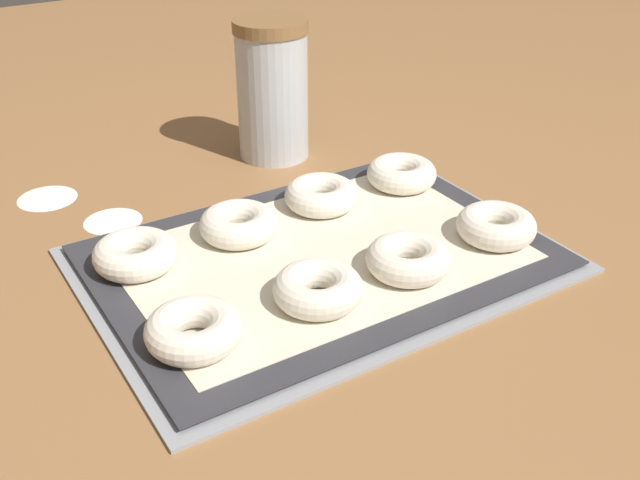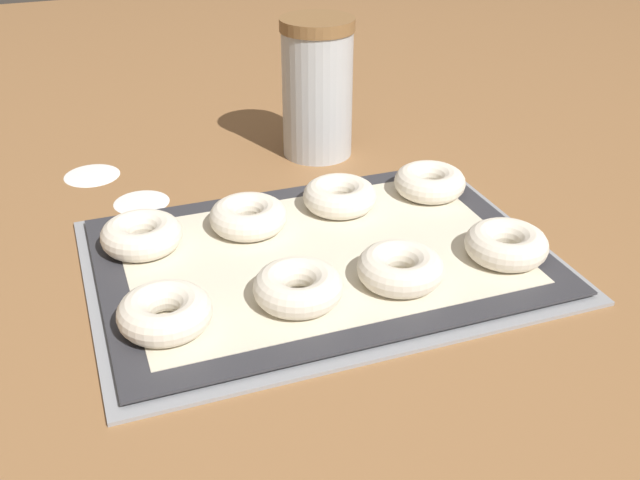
{
  "view_description": "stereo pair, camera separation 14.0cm",
  "coord_description": "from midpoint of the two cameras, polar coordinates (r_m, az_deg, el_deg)",
  "views": [
    {
      "loc": [
        -0.35,
        -0.57,
        0.42
      ],
      "look_at": [
        0.01,
        0.0,
        0.03
      ],
      "focal_mm": 42.0,
      "sensor_mm": 36.0,
      "label": 1
    },
    {
      "loc": [
        -0.22,
        -0.63,
        0.42
      ],
      "look_at": [
        0.01,
        0.0,
        0.03
      ],
      "focal_mm": 42.0,
      "sensor_mm": 36.0,
      "label": 2
    }
  ],
  "objects": [
    {
      "name": "bagel_front_far_left",
      "position": [
        0.67,
        -15.61,
        -6.98
      ],
      "size": [
        0.09,
        0.09,
        0.03
      ],
      "color": "silver",
      "rests_on": "baking_mat"
    },
    {
      "name": "baking_tray",
      "position": [
        0.79,
        -5.06,
        -1.66
      ],
      "size": [
        0.48,
        0.35,
        0.01
      ],
      "color": "#93969B",
      "rests_on": "ground_plane"
    },
    {
      "name": "bagel_front_mid_left",
      "position": [
        0.7,
        -5.86,
        -4.02
      ],
      "size": [
        0.09,
        0.09,
        0.03
      ],
      "color": "silver",
      "rests_on": "baking_mat"
    },
    {
      "name": "flour_patch_far",
      "position": [
        0.92,
        -19.81,
        1.22
      ],
      "size": [
        0.07,
        0.07,
        0.0
      ],
      "color": "white",
      "rests_on": "ground_plane"
    },
    {
      "name": "baking_mat",
      "position": [
        0.79,
        -5.08,
        -1.32
      ],
      "size": [
        0.45,
        0.32,
        0.0
      ],
      "color": "#333338",
      "rests_on": "baking_tray"
    },
    {
      "name": "bagel_back_far_left",
      "position": [
        0.79,
        -18.88,
        -1.29
      ],
      "size": [
        0.09,
        0.09,
        0.03
      ],
      "color": "silver",
      "rests_on": "baking_mat"
    },
    {
      "name": "flour_canister",
      "position": [
        1.01,
        -7.68,
        11.16
      ],
      "size": [
        0.1,
        0.1,
        0.19
      ],
      "color": "silver",
      "rests_on": "ground_plane"
    },
    {
      "name": "flour_patch_near",
      "position": [
        1.0,
        -23.94,
        2.8
      ],
      "size": [
        0.07,
        0.07,
        0.0
      ],
      "color": "white",
      "rests_on": "ground_plane"
    },
    {
      "name": "bagel_front_mid_right",
      "position": [
        0.74,
        1.46,
        -1.74
      ],
      "size": [
        0.09,
        0.09,
        0.03
      ],
      "color": "silver",
      "rests_on": "baking_mat"
    },
    {
      "name": "bagel_back_mid_left",
      "position": [
        0.82,
        -11.11,
        0.95
      ],
      "size": [
        0.09,
        0.09,
        0.03
      ],
      "color": "silver",
      "rests_on": "baking_mat"
    },
    {
      "name": "bagel_back_mid_right",
      "position": [
        0.87,
        -4.51,
        3.22
      ],
      "size": [
        0.09,
        0.09,
        0.03
      ],
      "color": "silver",
      "rests_on": "baking_mat"
    },
    {
      "name": "bagel_front_far_right",
      "position": [
        0.81,
        8.59,
        0.84
      ],
      "size": [
        0.09,
        0.09,
        0.03
      ],
      "color": "silver",
      "rests_on": "baking_mat"
    },
    {
      "name": "bagel_back_far_right",
      "position": [
        0.92,
        1.96,
        4.9
      ],
      "size": [
        0.09,
        0.09,
        0.03
      ],
      "color": "silver",
      "rests_on": "baking_mat"
    },
    {
      "name": "ground_plane",
      "position": [
        0.79,
        -5.74,
        -2.19
      ],
      "size": [
        2.8,
        2.8,
        0.0
      ],
      "primitive_type": "plane",
      "color": "olive"
    }
  ]
}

